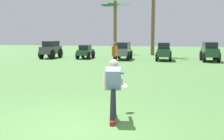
{
  "coord_description": "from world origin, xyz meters",
  "views": [
    {
      "loc": [
        1.94,
        -5.43,
        1.99
      ],
      "look_at": [
        0.2,
        2.84,
        0.9
      ],
      "focal_mm": 45.0,
      "sensor_mm": 36.0,
      "label": 1
    }
  ],
  "objects_px": {
    "palm_tree_left_of_centre": "(153,10)",
    "frisbee_in_flight": "(123,85)",
    "parked_car_slot_a": "(51,49)",
    "frisbee_thrower": "(114,86)",
    "parked_car_slot_e": "(210,51)",
    "parked_car_slot_c": "(124,50)",
    "palm_tree_far_left": "(115,21)",
    "parked_car_slot_d": "(164,51)",
    "parked_car_slot_b": "(85,51)",
    "teammate_near_sideline": "(115,54)"
  },
  "relations": [
    {
      "from": "parked_car_slot_a",
      "to": "parked_car_slot_e",
      "type": "xyz_separation_m",
      "value": [
        12.53,
        -0.22,
        0.0
      ]
    },
    {
      "from": "parked_car_slot_a",
      "to": "palm_tree_far_left",
      "type": "relative_size",
      "value": 0.44
    },
    {
      "from": "teammate_near_sideline",
      "to": "parked_car_slot_d",
      "type": "xyz_separation_m",
      "value": [
        2.36,
        7.17,
        -0.22
      ]
    },
    {
      "from": "frisbee_thrower",
      "to": "parked_car_slot_c",
      "type": "distance_m",
      "value": 15.52
    },
    {
      "from": "parked_car_slot_c",
      "to": "parked_car_slot_e",
      "type": "relative_size",
      "value": 1.01
    },
    {
      "from": "parked_car_slot_b",
      "to": "parked_car_slot_e",
      "type": "bearing_deg",
      "value": -2.69
    },
    {
      "from": "parked_car_slot_e",
      "to": "palm_tree_left_of_centre",
      "type": "distance_m",
      "value": 7.64
    },
    {
      "from": "frisbee_thrower",
      "to": "parked_car_slot_b",
      "type": "distance_m",
      "value": 16.61
    },
    {
      "from": "frisbee_in_flight",
      "to": "parked_car_slot_a",
      "type": "height_order",
      "value": "parked_car_slot_a"
    },
    {
      "from": "teammate_near_sideline",
      "to": "parked_car_slot_c",
      "type": "xyz_separation_m",
      "value": [
        -0.75,
        7.21,
        -0.22
      ]
    },
    {
      "from": "frisbee_thrower",
      "to": "parked_car_slot_e",
      "type": "xyz_separation_m",
      "value": [
        4.06,
        15.21,
        -0.05
      ]
    },
    {
      "from": "parked_car_slot_a",
      "to": "palm_tree_far_left",
      "type": "bearing_deg",
      "value": 61.0
    },
    {
      "from": "palm_tree_left_of_centre",
      "to": "frisbee_in_flight",
      "type": "bearing_deg",
      "value": -88.49
    },
    {
      "from": "parked_car_slot_a",
      "to": "palm_tree_left_of_centre",
      "type": "height_order",
      "value": "palm_tree_left_of_centre"
    },
    {
      "from": "frisbee_in_flight",
      "to": "parked_car_slot_e",
      "type": "distance_m",
      "value": 14.91
    },
    {
      "from": "parked_car_slot_e",
      "to": "palm_tree_far_left",
      "type": "height_order",
      "value": "palm_tree_far_left"
    },
    {
      "from": "palm_tree_left_of_centre",
      "to": "parked_car_slot_b",
      "type": "bearing_deg",
      "value": -137.44
    },
    {
      "from": "palm_tree_far_left",
      "to": "frisbee_thrower",
      "type": "bearing_deg",
      "value": -78.83
    },
    {
      "from": "frisbee_in_flight",
      "to": "parked_car_slot_a",
      "type": "distance_m",
      "value": 16.91
    },
    {
      "from": "teammate_near_sideline",
      "to": "palm_tree_far_left",
      "type": "relative_size",
      "value": 0.29
    },
    {
      "from": "frisbee_thrower",
      "to": "parked_car_slot_d",
      "type": "distance_m",
      "value": 15.32
    },
    {
      "from": "teammate_near_sideline",
      "to": "parked_car_slot_b",
      "type": "height_order",
      "value": "teammate_near_sideline"
    },
    {
      "from": "frisbee_thrower",
      "to": "parked_car_slot_e",
      "type": "distance_m",
      "value": 15.74
    },
    {
      "from": "parked_car_slot_c",
      "to": "palm_tree_left_of_centre",
      "type": "distance_m",
      "value": 6.38
    },
    {
      "from": "teammate_near_sideline",
      "to": "parked_car_slot_d",
      "type": "distance_m",
      "value": 7.56
    },
    {
      "from": "parked_car_slot_b",
      "to": "palm_tree_far_left",
      "type": "height_order",
      "value": "palm_tree_far_left"
    },
    {
      "from": "frisbee_thrower",
      "to": "parked_car_slot_c",
      "type": "xyz_separation_m",
      "value": [
        -2.35,
        15.34,
        -0.07
      ]
    },
    {
      "from": "frisbee_thrower",
      "to": "palm_tree_left_of_centre",
      "type": "height_order",
      "value": "palm_tree_left_of_centre"
    },
    {
      "from": "frisbee_thrower",
      "to": "parked_car_slot_b",
      "type": "xyz_separation_m",
      "value": [
        -5.55,
        15.66,
        -0.23
      ]
    },
    {
      "from": "frisbee_thrower",
      "to": "frisbee_in_flight",
      "type": "bearing_deg",
      "value": 84.2
    },
    {
      "from": "parked_car_slot_b",
      "to": "palm_tree_far_left",
      "type": "xyz_separation_m",
      "value": [
        1.08,
        6.99,
        2.72
      ]
    },
    {
      "from": "parked_car_slot_a",
      "to": "parked_car_slot_b",
      "type": "bearing_deg",
      "value": 4.51
    },
    {
      "from": "frisbee_in_flight",
      "to": "palm_tree_far_left",
      "type": "distance_m",
      "value": 22.43
    },
    {
      "from": "parked_car_slot_e",
      "to": "parked_car_slot_a",
      "type": "bearing_deg",
      "value": 178.99
    },
    {
      "from": "frisbee_in_flight",
      "to": "palm_tree_far_left",
      "type": "xyz_separation_m",
      "value": [
        -4.56,
        21.81,
        2.63
      ]
    },
    {
      "from": "parked_car_slot_c",
      "to": "palm_tree_far_left",
      "type": "distance_m",
      "value": 8.03
    },
    {
      "from": "frisbee_in_flight",
      "to": "parked_car_slot_a",
      "type": "bearing_deg",
      "value": 120.39
    },
    {
      "from": "palm_tree_left_of_centre",
      "to": "frisbee_thrower",
      "type": "bearing_deg",
      "value": -88.8
    },
    {
      "from": "parked_car_slot_e",
      "to": "palm_tree_far_left",
      "type": "bearing_deg",
      "value": 138.92
    },
    {
      "from": "parked_car_slot_e",
      "to": "parked_car_slot_d",
      "type": "bearing_deg",
      "value": 178.29
    },
    {
      "from": "palm_tree_far_left",
      "to": "parked_car_slot_e",
      "type": "bearing_deg",
      "value": -41.08
    },
    {
      "from": "parked_car_slot_a",
      "to": "palm_tree_far_left",
      "type": "xyz_separation_m",
      "value": [
        4.0,
        7.22,
        2.54
      ]
    },
    {
      "from": "frisbee_in_flight",
      "to": "palm_tree_left_of_centre",
      "type": "height_order",
      "value": "palm_tree_left_of_centre"
    },
    {
      "from": "parked_car_slot_a",
      "to": "parked_car_slot_d",
      "type": "distance_m",
      "value": 9.23
    },
    {
      "from": "parked_car_slot_d",
      "to": "parked_car_slot_e",
      "type": "bearing_deg",
      "value": -1.71
    },
    {
      "from": "frisbee_in_flight",
      "to": "parked_car_slot_b",
      "type": "bearing_deg",
      "value": 110.83
    },
    {
      "from": "parked_car_slot_d",
      "to": "frisbee_thrower",
      "type": "bearing_deg",
      "value": -92.84
    },
    {
      "from": "parked_car_slot_a",
      "to": "teammate_near_sideline",
      "type": "bearing_deg",
      "value": -46.73
    },
    {
      "from": "parked_car_slot_e",
      "to": "parked_car_slot_c",
      "type": "bearing_deg",
      "value": 178.83
    },
    {
      "from": "parked_car_slot_b",
      "to": "palm_tree_left_of_centre",
      "type": "distance_m",
      "value": 7.83
    }
  ]
}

